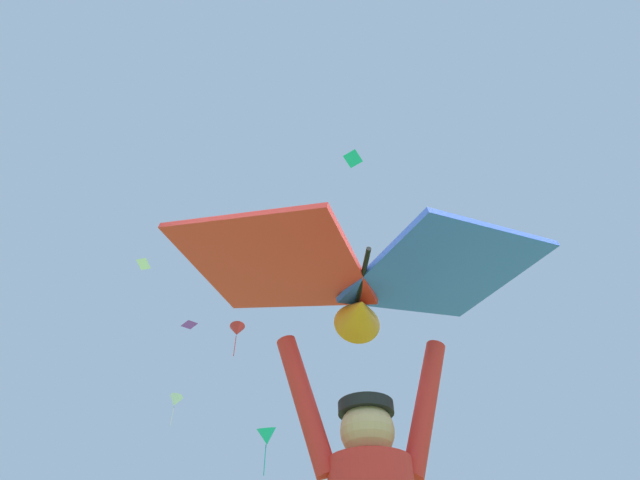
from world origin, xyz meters
The scene contains 7 objects.
held_stunt_kite centered at (-0.13, -0.12, 2.23)m, with size 2.02×1.14×0.42m.
distant_kite_purple_high_right centered at (-5.05, 26.57, 17.77)m, with size 0.89×0.89×0.29m.
distant_kite_teal_high_left centered at (3.85, 14.04, 21.81)m, with size 0.83×0.89×0.51m.
distant_kite_red_mid_left centered at (-2.08, 33.43, 21.62)m, with size 1.41×1.57×3.02m.
distant_kite_teal_far_center centered at (0.96, 30.51, 11.99)m, with size 1.96×2.04×3.23m.
distant_kite_white_mid_right centered at (-8.32, 23.67, 20.30)m, with size 1.00×0.94×0.54m.
distant_kite_white_low_right centered at (-5.23, 28.79, 13.30)m, with size 1.21×1.24×1.98m.
Camera 1 is at (-0.64, -1.96, 0.78)m, focal length 26.24 mm.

